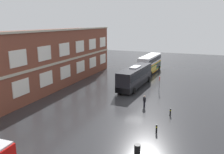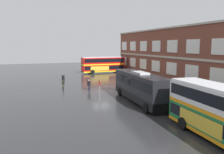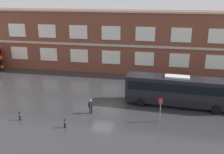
{
  "view_description": "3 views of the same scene",
  "coord_description": "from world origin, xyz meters",
  "px_view_note": "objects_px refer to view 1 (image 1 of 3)",
  "views": [
    {
      "loc": [
        -31.04,
        -8.85,
        11.55
      ],
      "look_at": [
        2.67,
        4.53,
        2.97
      ],
      "focal_mm": 37.42,
      "sensor_mm": 36.0,
      "label": 1
    },
    {
      "loc": [
        33.49,
        -10.37,
        7.03
      ],
      "look_at": [
        -2.41,
        2.65,
        1.72
      ],
      "focal_mm": 36.62,
      "sensor_mm": 36.0,
      "label": 2
    },
    {
      "loc": [
        6.82,
        -28.84,
        13.42
      ],
      "look_at": [
        0.19,
        5.02,
        2.32
      ],
      "focal_mm": 43.3,
      "sensor_mm": 36.0,
      "label": 3
    }
  ],
  "objects_px": {
    "bus_stand_flag": "(159,83)",
    "station_litter_bin": "(137,150)",
    "safety_bollard_west": "(156,129)",
    "waiting_passenger": "(144,101)",
    "double_decker_middle": "(150,64)",
    "touring_coach": "(135,77)",
    "safety_bollard_east": "(170,112)"
  },
  "relations": [
    {
      "from": "station_litter_bin",
      "to": "safety_bollard_west",
      "type": "distance_m",
      "value": 4.95
    },
    {
      "from": "touring_coach",
      "to": "bus_stand_flag",
      "type": "relative_size",
      "value": 4.49
    },
    {
      "from": "bus_stand_flag",
      "to": "station_litter_bin",
      "type": "height_order",
      "value": "bus_stand_flag"
    },
    {
      "from": "waiting_passenger",
      "to": "safety_bollard_west",
      "type": "height_order",
      "value": "waiting_passenger"
    },
    {
      "from": "touring_coach",
      "to": "waiting_passenger",
      "type": "bearing_deg",
      "value": -156.64
    },
    {
      "from": "touring_coach",
      "to": "safety_bollard_west",
      "type": "bearing_deg",
      "value": -156.57
    },
    {
      "from": "safety_bollard_west",
      "to": "double_decker_middle",
      "type": "bearing_deg",
      "value": 14.08
    },
    {
      "from": "safety_bollard_west",
      "to": "waiting_passenger",
      "type": "bearing_deg",
      "value": 23.53
    },
    {
      "from": "station_litter_bin",
      "to": "safety_bollard_west",
      "type": "xyz_separation_m",
      "value": [
        4.89,
        -0.74,
        -0.03
      ]
    },
    {
      "from": "touring_coach",
      "to": "safety_bollard_west",
      "type": "distance_m",
      "value": 18.15
    },
    {
      "from": "double_decker_middle",
      "to": "safety_bollard_east",
      "type": "relative_size",
      "value": 11.71
    },
    {
      "from": "double_decker_middle",
      "to": "safety_bollard_west",
      "type": "distance_m",
      "value": 30.55
    },
    {
      "from": "bus_stand_flag",
      "to": "station_litter_bin",
      "type": "xyz_separation_m",
      "value": [
        -19.74,
        -1.74,
        -1.12
      ]
    },
    {
      "from": "waiting_passenger",
      "to": "safety_bollard_west",
      "type": "bearing_deg",
      "value": -156.47
    },
    {
      "from": "double_decker_middle",
      "to": "waiting_passenger",
      "type": "height_order",
      "value": "double_decker_middle"
    },
    {
      "from": "bus_stand_flag",
      "to": "safety_bollard_west",
      "type": "bearing_deg",
      "value": -170.5
    },
    {
      "from": "bus_stand_flag",
      "to": "station_litter_bin",
      "type": "relative_size",
      "value": 2.62
    },
    {
      "from": "touring_coach",
      "to": "bus_stand_flag",
      "type": "bearing_deg",
      "value": -110.38
    },
    {
      "from": "double_decker_middle",
      "to": "touring_coach",
      "type": "xyz_separation_m",
      "value": [
        -12.98,
        -0.23,
        -0.24
      ]
    },
    {
      "from": "waiting_passenger",
      "to": "safety_bollard_west",
      "type": "xyz_separation_m",
      "value": [
        -7.1,
        -3.09,
        -0.44
      ]
    },
    {
      "from": "waiting_passenger",
      "to": "safety_bollard_east",
      "type": "relative_size",
      "value": 1.79
    },
    {
      "from": "station_litter_bin",
      "to": "safety_bollard_east",
      "type": "bearing_deg",
      "value": -7.96
    },
    {
      "from": "touring_coach",
      "to": "safety_bollard_east",
      "type": "bearing_deg",
      "value": -144.88
    },
    {
      "from": "waiting_passenger",
      "to": "safety_bollard_east",
      "type": "height_order",
      "value": "waiting_passenger"
    },
    {
      "from": "waiting_passenger",
      "to": "bus_stand_flag",
      "type": "relative_size",
      "value": 0.63
    },
    {
      "from": "double_decker_middle",
      "to": "waiting_passenger",
      "type": "distance_m",
      "value": 22.93
    },
    {
      "from": "touring_coach",
      "to": "safety_bollard_west",
      "type": "xyz_separation_m",
      "value": [
        -16.6,
        -7.19,
        -1.42
      ]
    },
    {
      "from": "waiting_passenger",
      "to": "double_decker_middle",
      "type": "bearing_deg",
      "value": 10.9
    },
    {
      "from": "double_decker_middle",
      "to": "safety_bollard_west",
      "type": "relative_size",
      "value": 11.71
    },
    {
      "from": "touring_coach",
      "to": "bus_stand_flag",
      "type": "xyz_separation_m",
      "value": [
        -1.75,
        -4.71,
        -0.27
      ]
    },
    {
      "from": "bus_stand_flag",
      "to": "safety_bollard_east",
      "type": "distance_m",
      "value": 10.05
    },
    {
      "from": "double_decker_middle",
      "to": "waiting_passenger",
      "type": "relative_size",
      "value": 6.54
    }
  ]
}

